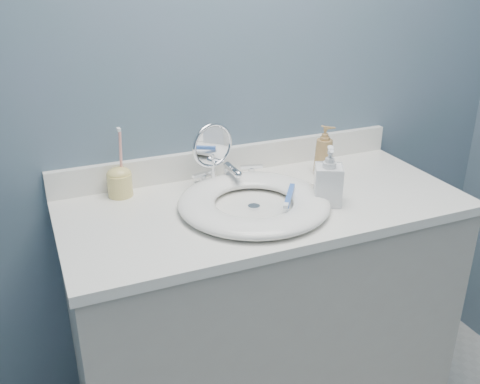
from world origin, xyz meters
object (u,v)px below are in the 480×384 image
makeup_mirror (213,153)px  soap_bottle_clear (329,176)px  soap_bottle_amber (324,150)px  toothbrush_holder (120,181)px

makeup_mirror → soap_bottle_clear: bearing=-55.1°
makeup_mirror → soap_bottle_clear: 0.37m
soap_bottle_amber → soap_bottle_clear: size_ratio=0.95×
makeup_mirror → soap_bottle_amber: (0.38, -0.04, -0.03)m
makeup_mirror → toothbrush_holder: (-0.29, 0.05, -0.07)m
soap_bottle_amber → toothbrush_holder: size_ratio=0.78×
soap_bottle_clear → toothbrush_holder: bearing=179.2°
makeup_mirror → toothbrush_holder: bearing=156.3°
soap_bottle_clear → toothbrush_holder: (-0.56, 0.30, -0.04)m
makeup_mirror → soap_bottle_amber: 0.39m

